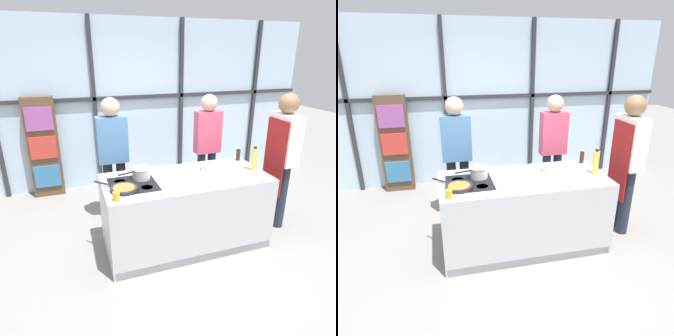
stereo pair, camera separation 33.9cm
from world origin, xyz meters
TOP-DOWN VIEW (x-y plane):
  - ground_plane at (0.00, 0.00)m, footprint 18.00×18.00m
  - back_window_wall at (0.00, 2.21)m, footprint 6.40×0.10m
  - bookshelf at (-1.64, 2.02)m, footprint 0.48×0.19m
  - demo_island at (-0.00, -0.00)m, footprint 1.94×0.87m
  - chef at (1.36, 0.05)m, footprint 0.25×0.45m
  - spectator_far_left at (-0.70, 0.89)m, footprint 0.40×0.24m
  - spectator_center_left at (0.70, 0.89)m, footprint 0.38×0.24m
  - frying_pan at (-0.76, -0.12)m, footprint 0.43×0.43m
  - saucepan at (-0.51, 0.12)m, footprint 0.39×0.21m
  - white_plate at (0.46, -0.28)m, footprint 0.26×0.26m
  - mixing_bowl at (0.39, 0.15)m, footprint 0.25×0.25m
  - oil_bottle at (0.87, -0.06)m, footprint 0.07×0.07m
  - pepper_grinder at (0.88, 0.32)m, footprint 0.05×0.05m
  - juice_glass_near at (-0.87, -0.33)m, footprint 0.07×0.07m

SIDE VIEW (x-z plane):
  - ground_plane at x=0.00m, z-range 0.00..0.00m
  - demo_island at x=0.00m, z-range 0.00..0.90m
  - bookshelf at x=-1.64m, z-range 0.00..1.64m
  - white_plate at x=0.46m, z-range 0.90..0.91m
  - frying_pan at x=-0.76m, z-range 0.90..0.94m
  - mixing_bowl at x=0.39m, z-range 0.90..0.96m
  - juice_glass_near at x=-0.87m, z-range 0.90..0.99m
  - saucepan at x=-0.51m, z-range 0.90..1.03m
  - pepper_grinder at x=0.88m, z-range 0.89..1.07m
  - spectator_center_left at x=0.70m, z-range 0.14..1.85m
  - spectator_far_left at x=-0.70m, z-range 0.14..1.86m
  - chef at x=1.36m, z-range 0.13..1.92m
  - oil_bottle at x=0.87m, z-range 0.89..1.19m
  - back_window_wall at x=0.00m, z-range 0.00..2.80m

